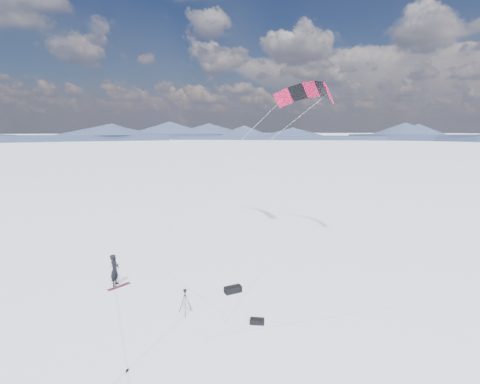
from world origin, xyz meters
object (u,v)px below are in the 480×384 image
snowkiter (116,285)px  tripod (185,298)px  snowboard (119,287)px  gear_bag_b (257,321)px  gear_bag_a (233,289)px

snowkiter → tripod: 5.74m
snowboard → gear_bag_b: 8.83m
gear_bag_a → gear_bag_b: bearing=-95.4°
snowboard → gear_bag_a: 6.73m
gear_bag_b → snowkiter: bearing=159.0°
snowkiter → tripod: bearing=-125.0°
snowkiter → tripod: (2.86, -4.90, 0.85)m
gear_bag_a → gear_bag_b: size_ratio=1.27×
gear_bag_b → gear_bag_a: bearing=116.5°
snowboard → gear_bag_a: gear_bag_a is taller
snowkiter → gear_bag_a: 7.04m
snowkiter → gear_bag_b: (5.70, -7.20, 0.14)m
snowboard → tripod: (2.70, -4.58, 0.83)m
snowboard → tripod: tripod is taller
tripod → gear_bag_b: size_ratio=1.73×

